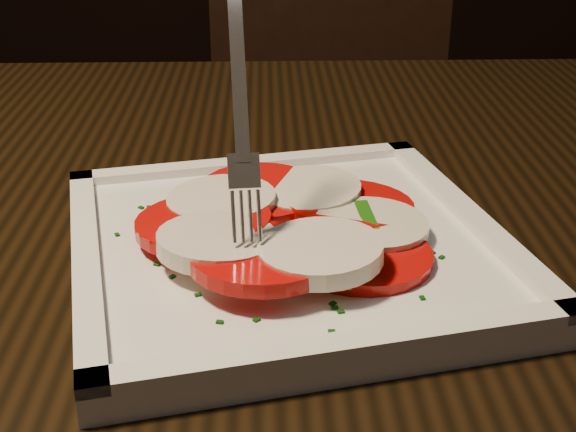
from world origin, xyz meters
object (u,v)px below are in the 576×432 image
at_px(plate, 288,250).
at_px(fork, 239,92).
at_px(table, 290,335).
at_px(chair, 328,120).

bearing_deg(plate, fork, 169.47).
bearing_deg(table, chair, 82.62).
distance_m(table, fork, 0.21).
bearing_deg(plate, chair, 82.89).
xyz_separation_m(plate, fork, (-0.03, 0.00, 0.10)).
bearing_deg(table, fork, -116.56).
height_order(chair, fork, chair).
height_order(chair, plate, chair).
distance_m(plate, fork, 0.10).
bearing_deg(fork, plate, -14.51).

